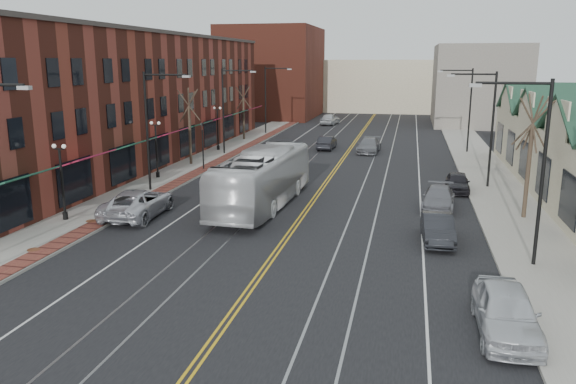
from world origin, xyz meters
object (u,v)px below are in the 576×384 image
at_px(parked_suv, 138,203).
at_px(parked_car_d, 457,182).
at_px(parked_car_b, 438,229).
at_px(parked_car_a, 506,311).
at_px(parked_car_c, 439,198).
at_px(transit_bus, 263,179).

bearing_deg(parked_suv, parked_car_d, -152.93).
bearing_deg(parked_car_b, parked_car_a, -81.96).
relative_size(parked_car_c, parked_car_d, 1.17).
bearing_deg(parked_car_a, parked_car_d, 89.68).
xyz_separation_m(transit_bus, parked_car_c, (10.64, 1.75, -1.08)).
height_order(parked_suv, parked_car_a, parked_suv).
bearing_deg(parked_car_c, parked_car_a, -79.45).
height_order(transit_bus, parked_car_c, transit_bus).
height_order(parked_car_a, parked_car_b, parked_car_a).
bearing_deg(parked_car_b, parked_suv, 173.42).
height_order(parked_car_b, parked_car_c, parked_car_b).
relative_size(transit_bus, parked_car_b, 2.98).
bearing_deg(transit_bus, parked_car_b, 157.31).
bearing_deg(transit_bus, parked_suv, 33.43).
bearing_deg(parked_car_d, parked_car_a, -87.98).
distance_m(parked_suv, parked_car_d, 21.37).
distance_m(parked_suv, parked_car_c, 18.01).
bearing_deg(parked_suv, transit_bus, -152.03).
relative_size(transit_bus, parked_car_c, 2.73).
height_order(parked_suv, parked_car_d, parked_suv).
bearing_deg(parked_car_d, parked_suv, -148.46).
height_order(transit_bus, parked_car_d, transit_bus).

